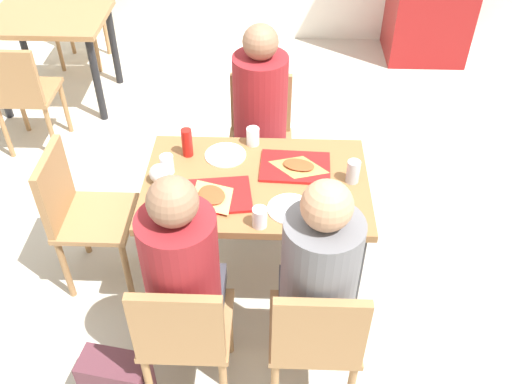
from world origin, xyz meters
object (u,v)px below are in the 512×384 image
at_px(paper_plate_near_edge, 290,209).
at_px(pizza_slice_b, 299,166).
at_px(plastic_cup_b, 260,217).
at_px(chair_left_end, 79,209).
at_px(tray_red_far, 295,167).
at_px(background_table, 51,31).
at_px(tray_red_near, 214,196).
at_px(person_in_brown_jacket, 318,273).
at_px(background_chair_near, 22,91).
at_px(person_far_side, 260,111).
at_px(pizza_slice_a, 212,196).
at_px(paper_plate_center, 225,155).
at_px(chair_far_side, 260,132).
at_px(condiment_bottle, 187,143).
at_px(person_in_red, 183,270).
at_px(handbag, 116,379).
at_px(plastic_cup_c, 167,164).
at_px(soda_can, 353,172).
at_px(foil_bundle, 159,173).
at_px(chair_near_right, 316,336).
at_px(main_table, 256,196).
at_px(plastic_cup_a, 253,136).
at_px(chair_near_left, 184,332).

xyz_separation_m(paper_plate_near_edge, pizza_slice_b, (0.05, 0.31, 0.02)).
bearing_deg(plastic_cup_b, paper_plate_near_edge, 38.26).
bearing_deg(chair_left_end, plastic_cup_b, -17.97).
distance_m(tray_red_far, background_table, 2.62).
xyz_separation_m(tray_red_near, plastic_cup_b, (0.23, -0.19, 0.04)).
bearing_deg(person_in_brown_jacket, background_chair_near, 137.38).
relative_size(chair_left_end, background_table, 0.96).
relative_size(plastic_cup_b, background_chair_near, 0.12).
bearing_deg(person_far_side, pizza_slice_a, -105.19).
distance_m(paper_plate_center, paper_plate_near_edge, 0.54).
xyz_separation_m(person_far_side, pizza_slice_a, (-0.21, -0.77, 0.01)).
relative_size(chair_far_side, paper_plate_center, 3.93).
xyz_separation_m(paper_plate_near_edge, pizza_slice_a, (-0.38, 0.06, 0.02)).
xyz_separation_m(condiment_bottle, background_table, (-1.32, 1.72, -0.21)).
xyz_separation_m(person_in_red, handbag, (-0.35, -0.16, -0.62)).
distance_m(person_in_red, background_table, 2.91).
bearing_deg(background_chair_near, chair_far_side, -14.59).
height_order(pizza_slice_a, background_chair_near, background_chair_near).
bearing_deg(condiment_bottle, person_in_red, -84.07).
bearing_deg(plastic_cup_c, plastic_cup_b, -37.71).
relative_size(plastic_cup_c, condiment_bottle, 0.62).
height_order(tray_red_far, handbag, tray_red_far).
xyz_separation_m(paper_plate_center, soda_can, (0.66, -0.19, 0.06)).
relative_size(paper_plate_center, foil_bundle, 2.20).
relative_size(paper_plate_center, pizza_slice_b, 0.85).
xyz_separation_m(plastic_cup_c, foil_bundle, (-0.03, -0.07, 0.00)).
bearing_deg(tray_red_far, chair_left_end, -174.43).
bearing_deg(tray_red_near, chair_near_right, -52.30).
relative_size(pizza_slice_b, handbag, 0.81).
height_order(chair_left_end, pizza_slice_b, chair_left_end).
xyz_separation_m(background_table, background_chair_near, (-0.00, -0.73, -0.10)).
height_order(chair_far_side, condiment_bottle, condiment_bottle).
xyz_separation_m(tray_red_near, handbag, (-0.44, -0.64, -0.61)).
xyz_separation_m(plastic_cup_b, background_chair_near, (-1.72, 1.52, -0.28)).
distance_m(plastic_cup_c, handbag, 1.07).
height_order(paper_plate_near_edge, background_chair_near, background_chair_near).
height_order(main_table, plastic_cup_a, plastic_cup_a).
distance_m(plastic_cup_b, handbag, 1.03).
bearing_deg(main_table, plastic_cup_a, 95.12).
xyz_separation_m(pizza_slice_a, plastic_cup_c, (-0.25, 0.20, 0.03)).
xyz_separation_m(person_in_red, person_in_brown_jacket, (0.57, 0.00, 0.00)).
relative_size(chair_near_left, paper_plate_center, 3.93).
distance_m(chair_near_left, tray_red_near, 0.68).
height_order(person_in_red, soda_can, person_in_red).
bearing_deg(background_table, foil_bundle, -58.33).
height_order(tray_red_near, pizza_slice_b, pizza_slice_b).
relative_size(pizza_slice_a, plastic_cup_a, 2.77).
distance_m(paper_plate_center, soda_can, 0.68).
height_order(chair_near_right, person_in_brown_jacket, person_in_brown_jacket).
distance_m(chair_left_end, person_in_red, 0.94).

